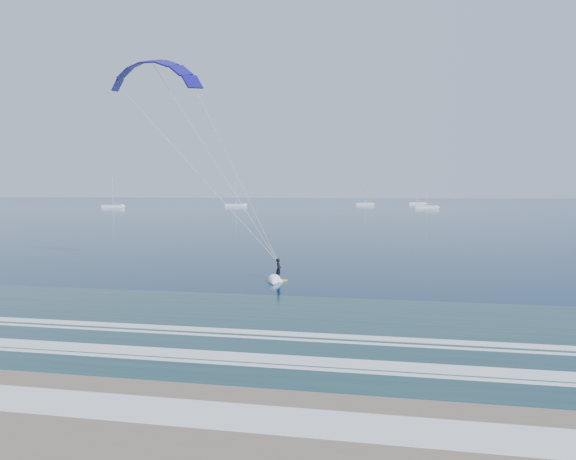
% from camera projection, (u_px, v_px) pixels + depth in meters
% --- Properties ---
extents(ground, '(900.00, 900.00, 0.00)m').
position_uv_depth(ground, '(251.00, 414.00, 17.20)').
color(ground, '#072C3E').
rests_on(ground, ground).
extents(kitesurfer_rig, '(15.66, 4.64, 19.01)m').
position_uv_depth(kitesurfer_rig, '(212.00, 158.00, 41.15)').
color(kitesurfer_rig, yellow).
rests_on(kitesurfer_rig, ground).
extents(sailboat_0, '(9.37, 2.40, 12.65)m').
position_uv_depth(sailboat_0, '(113.00, 206.00, 213.37)').
color(sailboat_0, white).
rests_on(sailboat_0, ground).
extents(sailboat_1, '(9.52, 2.40, 12.96)m').
position_uv_depth(sailboat_1, '(236.00, 205.00, 229.75)').
color(sailboat_1, white).
rests_on(sailboat_1, ground).
extents(sailboat_2, '(8.13, 2.40, 11.04)m').
position_uv_depth(sailboat_2, '(365.00, 204.00, 247.13)').
color(sailboat_2, white).
rests_on(sailboat_2, ground).
extents(sailboat_3, '(8.83, 2.40, 12.24)m').
position_uv_depth(sailboat_3, '(427.00, 207.00, 205.03)').
color(sailboat_3, white).
rests_on(sailboat_3, ground).
extents(sailboat_4, '(7.65, 2.40, 10.55)m').
position_uv_depth(sailboat_4, '(417.00, 203.00, 257.15)').
color(sailboat_4, white).
rests_on(sailboat_4, ground).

